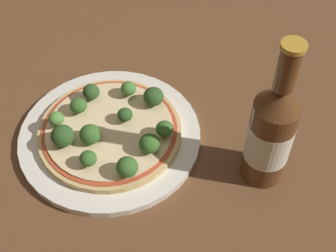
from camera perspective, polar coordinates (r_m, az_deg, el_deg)
name	(u,v)px	position (r m, az deg, el deg)	size (l,w,h in m)	color
ground_plane	(102,132)	(0.74, -8.03, -0.76)	(3.00, 3.00, 0.00)	brown
plate	(109,137)	(0.72, -7.25, -1.34)	(0.28, 0.28, 0.01)	silver
pizza	(108,132)	(0.71, -7.30, -0.75)	(0.22, 0.22, 0.01)	tan
broccoli_floret_0	(91,92)	(0.74, -9.35, 4.11)	(0.03, 0.03, 0.03)	#6B8E51
broccoli_floret_1	(78,106)	(0.72, -10.87, 2.47)	(0.03, 0.03, 0.03)	#6B8E51
broccoli_floret_2	(56,119)	(0.71, -13.48, 0.86)	(0.02, 0.02, 0.03)	#6B8E51
broccoli_floret_3	(88,159)	(0.66, -9.72, -3.94)	(0.02, 0.02, 0.03)	#6B8E51
broccoli_floret_4	(127,167)	(0.64, -5.00, -5.01)	(0.03, 0.03, 0.03)	#6B8E51
broccoli_floret_5	(125,115)	(0.70, -5.26, 1.37)	(0.02, 0.02, 0.02)	#6B8E51
broccoli_floret_6	(165,129)	(0.68, -0.42, -0.34)	(0.03, 0.03, 0.03)	#6B8E51
broccoli_floret_7	(63,136)	(0.69, -12.74, -1.20)	(0.03, 0.03, 0.03)	#6B8E51
broccoli_floret_8	(90,134)	(0.68, -9.48, -1.02)	(0.03, 0.03, 0.03)	#6B8E51
broccoli_floret_9	(149,143)	(0.66, -2.28, -2.14)	(0.03, 0.03, 0.03)	#6B8E51
broccoli_floret_10	(128,89)	(0.74, -4.85, 4.56)	(0.02, 0.02, 0.03)	#6B8E51
broccoli_floret_11	(154,97)	(0.72, -1.78, 3.61)	(0.03, 0.03, 0.03)	#6B8E51
beer_bottle	(271,133)	(0.63, 12.43, -0.82)	(0.06, 0.06, 0.24)	#563319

